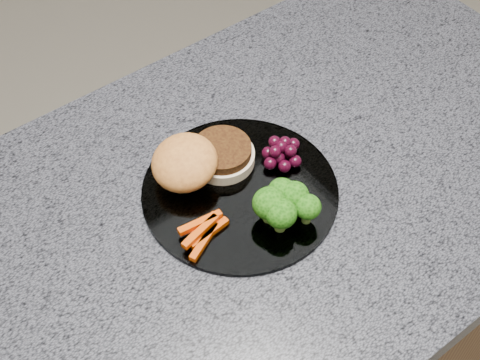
% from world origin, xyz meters
% --- Properties ---
extents(countertop, '(1.20, 0.60, 0.04)m').
position_xyz_m(countertop, '(0.00, 0.00, 0.88)').
color(countertop, '#50515B').
rests_on(countertop, island_cabinet).
extents(plate, '(0.26, 0.26, 0.01)m').
position_xyz_m(plate, '(0.05, 0.01, 0.90)').
color(plate, white).
rests_on(plate, countertop).
extents(burger, '(0.16, 0.11, 0.05)m').
position_xyz_m(burger, '(0.02, 0.07, 0.93)').
color(burger, beige).
rests_on(burger, plate).
extents(carrot_sticks, '(0.07, 0.05, 0.02)m').
position_xyz_m(carrot_sticks, '(-0.03, -0.02, 0.91)').
color(carrot_sticks, '#CE4003').
rests_on(carrot_sticks, plate).
extents(broccoli, '(0.07, 0.07, 0.05)m').
position_xyz_m(broccoli, '(0.06, -0.06, 0.94)').
color(broccoli, olive).
rests_on(broccoli, plate).
extents(grape_bunch, '(0.06, 0.05, 0.03)m').
position_xyz_m(grape_bunch, '(0.12, 0.02, 0.92)').
color(grape_bunch, black).
rests_on(grape_bunch, plate).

